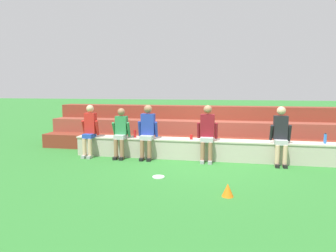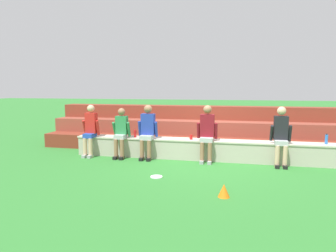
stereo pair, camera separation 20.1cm
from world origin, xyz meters
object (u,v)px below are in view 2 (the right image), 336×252
object	(u,v)px
person_far_left	(90,129)
person_center	(147,130)
person_far_right	(281,134)
water_bottle_near_left	(326,139)
frisbee	(156,177)
sports_cone	(224,191)
person_right_of_center	(207,131)
person_left_of_center	(121,131)
water_bottle_near_right	(135,134)
plastic_cup_middle	(191,137)

from	to	relation	value
person_far_left	person_center	distance (m)	1.69
person_far_right	water_bottle_near_left	bearing A→B (deg)	12.05
frisbee	sports_cone	size ratio (longest dim) A/B	1.11
person_right_of_center	person_left_of_center	bearing A→B (deg)	-178.51
person_right_of_center	frisbee	bearing A→B (deg)	-120.16
person_left_of_center	water_bottle_near_right	size ratio (longest dim) A/B	6.27
person_far_left	frisbee	size ratio (longest dim) A/B	5.52
person_far_right	water_bottle_near_left	distance (m)	1.14
person_left_of_center	water_bottle_near_right	xyz separation A→B (m)	(0.34, 0.22, -0.09)
person_center	plastic_cup_middle	size ratio (longest dim) A/B	11.86
person_right_of_center	plastic_cup_middle	size ratio (longest dim) A/B	11.94
frisbee	person_left_of_center	bearing A→B (deg)	132.38
person_far_right	sports_cone	size ratio (longest dim) A/B	6.20
person_center	frisbee	size ratio (longest dim) A/B	5.58
water_bottle_near_left	person_left_of_center	bearing A→B (deg)	-177.15
person_far_left	sports_cone	world-z (taller)	person_far_left
water_bottle_near_right	water_bottle_near_left	bearing A→B (deg)	0.58
person_center	person_right_of_center	world-z (taller)	person_right_of_center
sports_cone	person_center	bearing A→B (deg)	130.88
water_bottle_near_right	person_far_left	bearing A→B (deg)	-170.51
person_far_left	person_left_of_center	size ratio (longest dim) A/B	1.06
person_right_of_center	plastic_cup_middle	world-z (taller)	person_right_of_center
person_far_right	person_right_of_center	bearing A→B (deg)	178.97
water_bottle_near_left	frisbee	xyz separation A→B (m)	(-3.91, -1.84, -0.67)
water_bottle_near_right	frisbee	bearing A→B (deg)	-58.53
plastic_cup_middle	water_bottle_near_right	bearing A→B (deg)	179.81
person_center	frisbee	world-z (taller)	person_center
person_center	water_bottle_near_right	size ratio (longest dim) A/B	6.70
person_center	plastic_cup_middle	xyz separation A→B (m)	(1.19, 0.16, -0.20)
plastic_cup_middle	frisbee	distance (m)	1.95
person_far_left	water_bottle_near_left	xyz separation A→B (m)	(6.28, 0.26, -0.11)
person_far_left	water_bottle_near_left	size ratio (longest dim) A/B	5.58
person_far_left	person_center	xyz separation A→B (m)	(1.69, 0.04, 0.03)
sports_cone	water_bottle_near_right	bearing A→B (deg)	134.00
water_bottle_near_right	plastic_cup_middle	world-z (taller)	water_bottle_near_right
water_bottle_near_right	water_bottle_near_left	world-z (taller)	water_bottle_near_left
person_far_left	water_bottle_near_right	world-z (taller)	person_far_left
person_right_of_center	person_center	bearing A→B (deg)	-179.42
frisbee	person_far_right	bearing A→B (deg)	29.84
person_right_of_center	person_far_right	distance (m)	1.84
frisbee	water_bottle_near_left	bearing A→B (deg)	25.23
person_far_right	frisbee	xyz separation A→B (m)	(-2.79, -1.60, -0.80)
plastic_cup_middle	frisbee	bearing A→B (deg)	-105.94
person_right_of_center	water_bottle_near_left	xyz separation A→B (m)	(2.96, 0.20, -0.14)
person_left_of_center	person_right_of_center	world-z (taller)	person_right_of_center
person_far_left	plastic_cup_middle	xyz separation A→B (m)	(2.88, 0.21, -0.17)
person_center	person_far_right	world-z (taller)	person_far_right
person_right_of_center	water_bottle_near_right	distance (m)	2.06
person_center	person_far_left	bearing A→B (deg)	-178.55
sports_cone	person_far_left	bearing A→B (deg)	147.41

